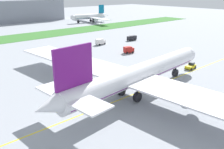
{
  "coord_description": "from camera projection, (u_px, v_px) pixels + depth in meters",
  "views": [
    {
      "loc": [
        -48.34,
        -36.62,
        26.5
      ],
      "look_at": [
        -5.42,
        11.91,
        3.59
      ],
      "focal_mm": 38.65,
      "sensor_mm": 36.0,
      "label": 1
    }
  ],
  "objects": [
    {
      "name": "ground_plane",
      "position": [
        156.0,
        94.0,
        64.89
      ],
      "size": [
        600.0,
        600.0,
        0.0
      ],
      "primitive_type": "plane",
      "color": "#9399A0",
      "rests_on": "ground"
    },
    {
      "name": "apron_taxi_line",
      "position": [
        146.0,
        89.0,
        67.58
      ],
      "size": [
        280.0,
        0.36,
        0.01
      ],
      "primitive_type": "cube",
      "color": "yellow",
      "rests_on": "ground"
    },
    {
      "name": "grass_median_strip",
      "position": [
        13.0,
        38.0,
        138.26
      ],
      "size": [
        320.0,
        24.0,
        0.1
      ],
      "primitive_type": "cube",
      "color": "#38722D",
      "rests_on": "ground"
    },
    {
      "name": "airliner_foreground",
      "position": [
        137.0,
        75.0,
        62.35
      ],
      "size": [
        59.09,
        95.95,
        16.53
      ],
      "color": "white",
      "rests_on": "ground"
    },
    {
      "name": "pushback_tug",
      "position": [
        191.0,
        66.0,
        84.84
      ],
      "size": [
        6.24,
        2.85,
        2.28
      ],
      "color": "yellow",
      "rests_on": "ground"
    },
    {
      "name": "service_truck_baggage_loader",
      "position": [
        129.0,
        50.0,
        105.84
      ],
      "size": [
        4.89,
        3.4,
        2.88
      ],
      "color": "#B21E19",
      "rests_on": "ground"
    },
    {
      "name": "service_truck_fuel_bowser",
      "position": [
        100.0,
        42.0,
        121.78
      ],
      "size": [
        5.29,
        2.85,
        2.95
      ],
      "color": "white",
      "rests_on": "ground"
    },
    {
      "name": "service_truck_catering_van",
      "position": [
        132.0,
        38.0,
        132.02
      ],
      "size": [
        5.77,
        2.75,
        2.57
      ],
      "color": "black",
      "rests_on": "ground"
    },
    {
      "name": "parked_airliner_far_centre",
      "position": [
        90.0,
        17.0,
        205.02
      ],
      "size": [
        35.56,
        55.15,
        14.02
      ],
      "color": "white",
      "rests_on": "ground"
    }
  ]
}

